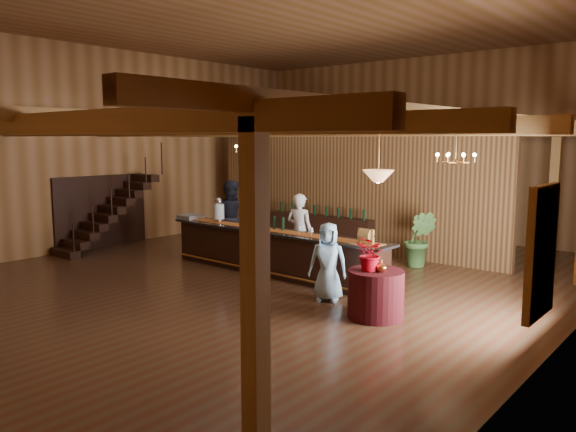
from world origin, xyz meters
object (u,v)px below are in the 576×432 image
Objects in this scene: round_table at (376,294)px; floor_plant at (420,239)px; tasting_bar at (273,252)px; pendant_lamp at (378,176)px; raffle_drum at (366,235)px; backbar_shelf at (320,232)px; staff_second at (231,218)px; chandelier_left at (252,149)px; bartender at (300,232)px; chandelier_right at (456,157)px; guest at (328,262)px; beverage_dispenser at (219,210)px.

round_table is 4.14m from floor_plant.
pendant_lamp is at bearing -18.17° from tasting_bar.
raffle_drum is 0.36× the size of round_table.
backbar_shelf is 2.64m from staff_second.
chandelier_left is 0.45× the size of bartender.
raffle_drum is (2.48, -0.11, 0.67)m from tasting_bar.
pendant_lamp reaches higher than backbar_shelf.
chandelier_right is 2.68m from pendant_lamp.
tasting_bar is 7.50× the size of chandelier_right.
raffle_drum is at bearing -84.05° from floor_plant.
raffle_drum is 4.73m from staff_second.
tasting_bar is 3.06× the size of staff_second.
pendant_lamp is at bearing -50.89° from raffle_drum.
chandelier_left is 0.60× the size of floor_plant.
bartender is (-3.15, 1.89, -1.51)m from pendant_lamp.
backbar_shelf reaches higher than round_table.
guest is at bearing 155.37° from staff_second.
raffle_drum is 0.95m from guest.
staff_second reaches higher than round_table.
tasting_bar is 6.35× the size of round_table.
beverage_dispenser reaches higher than backbar_shelf.
beverage_dispenser is 4.31m from raffle_drum.
backbar_shelf is 2.81m from bartender.
chandelier_left is 0.89× the size of pendant_lamp.
guest is at bearing -90.52° from floor_plant.
staff_second is 1.33× the size of guest.
bartender is (1.24, -2.48, 0.44)m from backbar_shelf.
backbar_shelf is at bearing 135.14° from pendant_lamp.
chandelier_left is 3.87m from guest.
tasting_bar is at bearing 134.50° from guest.
tasting_bar is at bearing -128.48° from floor_plant.
staff_second is 4.75m from floor_plant.
chandelier_right is 0.60× the size of floor_plant.
chandelier_right is at bearing 86.35° from round_table.
beverage_dispenser is 4.84m from floor_plant.
chandelier_left is at bearing 154.62° from staff_second.
chandelier_right is at bearing 14.16° from beverage_dispenser.
staff_second is at bearing -12.67° from bartender.
chandelier_right reaches higher than tasting_bar.
backbar_shelf is at bearing -72.33° from bartender.
round_table is at bearing -18.17° from tasting_bar.
bartender is 1.33× the size of floor_plant.
round_table is 5.12m from chandelier_left.
backbar_shelf is 2.40× the size of floor_plant.
round_table is 1.05× the size of pendant_lamp.
raffle_drum is at bearing 129.11° from round_table.
beverage_dispenser is 3.27m from backbar_shelf.
raffle_drum is 0.25× the size of floor_plant.
pendant_lamp reaches higher than raffle_drum.
chandelier_right is (4.45, 1.14, -0.14)m from chandelier_left.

